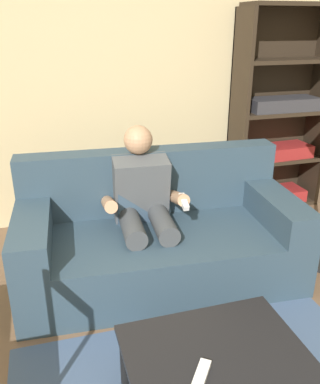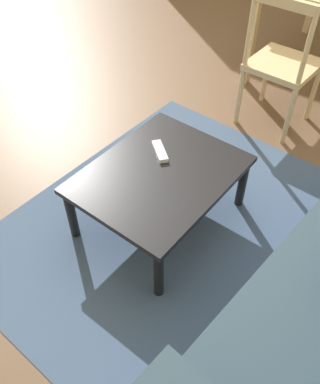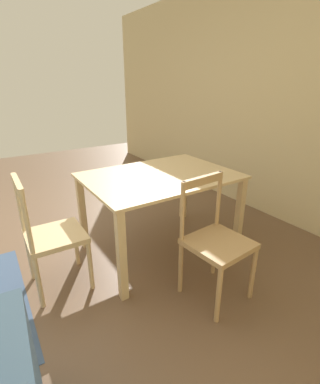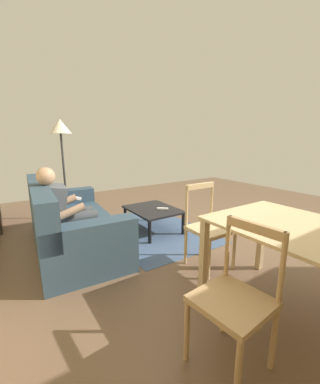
% 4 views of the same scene
% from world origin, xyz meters
% --- Properties ---
extents(ground_plane, '(8.14, 8.14, 0.00)m').
position_xyz_m(ground_plane, '(0.00, 0.00, 0.00)').
color(ground_plane, brown).
extents(couch, '(2.05, 1.08, 0.90)m').
position_xyz_m(couch, '(0.90, 1.89, 0.32)').
color(couch, '#2D4251').
rests_on(couch, ground_plane).
extents(person_lounging, '(0.61, 0.85, 1.10)m').
position_xyz_m(person_lounging, '(0.81, 1.92, 0.56)').
color(person_lounging, '#4C5156').
rests_on(person_lounging, ground_plane).
extents(coffee_table, '(0.85, 0.67, 0.36)m').
position_xyz_m(coffee_table, '(0.83, 0.64, 0.32)').
color(coffee_table, black).
rests_on(coffee_table, ground_plane).
extents(tv_remote, '(0.14, 0.17, 0.02)m').
position_xyz_m(tv_remote, '(0.71, 0.54, 0.37)').
color(tv_remote, white).
rests_on(tv_remote, coffee_table).
extents(dining_table, '(1.32, 0.96, 0.77)m').
position_xyz_m(dining_table, '(-1.41, 0.69, 0.66)').
color(dining_table, '#D1B27F').
rests_on(dining_table, ground_plane).
extents(dining_chair_near_wall, '(0.45, 0.45, 0.92)m').
position_xyz_m(dining_chair_near_wall, '(-1.40, 1.44, 0.46)').
color(dining_chair_near_wall, tan).
rests_on(dining_chair_near_wall, ground_plane).
extents(dining_chair_facing_couch, '(0.43, 0.43, 0.93)m').
position_xyz_m(dining_chair_facing_couch, '(-0.41, 0.69, 0.45)').
color(dining_chair_facing_couch, '#D1B27F').
rests_on(dining_chair_facing_couch, ground_plane).
extents(area_rug, '(2.02, 1.43, 0.01)m').
position_xyz_m(area_rug, '(0.83, 0.64, 0.00)').
color(area_rug, '#3D5170').
rests_on(area_rug, ground_plane).
extents(floor_lamp, '(0.36, 0.36, 1.75)m').
position_xyz_m(floor_lamp, '(2.19, 1.62, 1.47)').
color(floor_lamp, black).
rests_on(floor_lamp, ground_plane).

